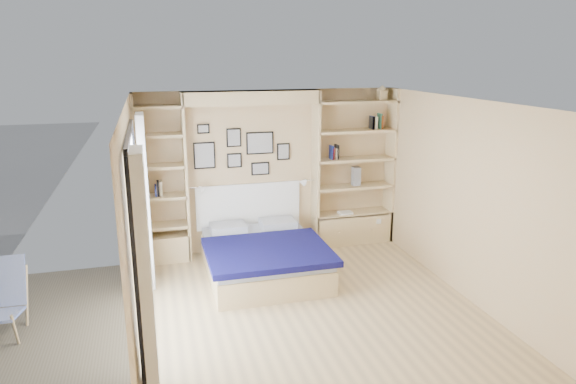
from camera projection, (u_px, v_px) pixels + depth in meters
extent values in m
plane|color=tan|center=(312.00, 310.00, 6.24)|extent=(4.50, 4.50, 0.00)
plane|color=tan|center=(269.00, 171.00, 8.01)|extent=(4.00, 0.00, 4.00)
plane|color=tan|center=(407.00, 299.00, 3.82)|extent=(4.00, 0.00, 4.00)
plane|color=tan|center=(133.00, 227.00, 5.41)|extent=(0.00, 4.50, 4.50)
plane|color=tan|center=(466.00, 200.00, 6.42)|extent=(0.00, 4.50, 4.50)
plane|color=white|center=(315.00, 103.00, 5.59)|extent=(4.50, 4.50, 0.00)
cube|color=tan|center=(186.00, 178.00, 7.52)|extent=(0.04, 0.35, 2.50)
cube|color=tan|center=(315.00, 171.00, 8.03)|extent=(0.04, 0.35, 2.50)
cube|color=tan|center=(251.00, 98.00, 7.47)|extent=(2.00, 0.35, 0.20)
cube|color=tan|center=(390.00, 166.00, 8.35)|extent=(0.04, 0.35, 2.50)
cube|color=tan|center=(138.00, 181.00, 7.35)|extent=(0.04, 0.35, 2.50)
cube|color=tan|center=(352.00, 228.00, 8.45)|extent=(1.30, 0.35, 0.50)
cube|color=tan|center=(166.00, 248.00, 7.70)|extent=(0.70, 0.35, 0.40)
cube|color=black|center=(129.00, 134.00, 5.16)|extent=(0.04, 2.08, 0.06)
cube|color=black|center=(145.00, 330.00, 5.73)|extent=(0.04, 2.08, 0.06)
cube|color=black|center=(136.00, 279.00, 4.50)|extent=(0.04, 0.06, 2.20)
cube|color=black|center=(138.00, 212.00, 6.41)|extent=(0.04, 0.06, 2.20)
cube|color=silver|center=(136.00, 238.00, 5.45)|extent=(0.01, 2.00, 2.20)
cube|color=white|center=(146.00, 286.00, 4.25)|extent=(0.10, 0.45, 2.30)
cube|color=white|center=(146.00, 202.00, 6.68)|extent=(0.10, 0.45, 2.30)
cube|color=tan|center=(353.00, 213.00, 8.38)|extent=(1.30, 0.35, 0.04)
cube|color=tan|center=(353.00, 186.00, 8.27)|extent=(1.30, 0.35, 0.04)
cube|color=tan|center=(354.00, 159.00, 8.15)|extent=(1.30, 0.35, 0.04)
cube|color=tan|center=(355.00, 131.00, 8.03)|extent=(1.30, 0.35, 0.04)
cube|color=tan|center=(356.00, 102.00, 7.92)|extent=(1.30, 0.35, 0.04)
cube|color=tan|center=(164.00, 226.00, 7.61)|extent=(0.70, 0.35, 0.04)
cube|color=tan|center=(162.00, 196.00, 7.50)|extent=(0.70, 0.35, 0.04)
cube|color=tan|center=(160.00, 166.00, 7.38)|extent=(0.70, 0.35, 0.04)
cube|color=tan|center=(158.00, 135.00, 7.26)|extent=(0.70, 0.35, 0.04)
cube|color=tan|center=(157.00, 107.00, 7.16)|extent=(0.70, 0.35, 0.04)
cube|color=tan|center=(263.00, 262.00, 7.24)|extent=(1.54, 1.93, 0.34)
cube|color=#AAAFBA|center=(263.00, 248.00, 7.18)|extent=(1.50, 1.89, 0.10)
cube|color=#0D0C40|center=(268.00, 252.00, 6.86)|extent=(1.64, 1.35, 0.08)
cube|color=#AAAFBA|center=(228.00, 228.00, 7.67)|extent=(0.53, 0.39, 0.12)
cube|color=#AAAFBA|center=(278.00, 224.00, 7.87)|extent=(0.53, 0.39, 0.12)
cube|color=white|center=(249.00, 205.00, 8.03)|extent=(1.64, 0.04, 0.70)
cube|color=black|center=(204.00, 155.00, 7.66)|extent=(0.32, 0.02, 0.40)
cube|color=gray|center=(204.00, 156.00, 7.65)|extent=(0.28, 0.01, 0.36)
cube|color=black|center=(234.00, 138.00, 7.71)|extent=(0.22, 0.02, 0.28)
cube|color=gray|center=(234.00, 138.00, 7.70)|extent=(0.18, 0.01, 0.24)
cube|color=black|center=(234.00, 160.00, 7.80)|extent=(0.22, 0.02, 0.22)
cube|color=gray|center=(235.00, 161.00, 7.79)|extent=(0.18, 0.01, 0.18)
cube|color=black|center=(260.00, 143.00, 7.83)|extent=(0.42, 0.02, 0.34)
cube|color=gray|center=(260.00, 143.00, 7.82)|extent=(0.38, 0.01, 0.30)
cube|color=black|center=(260.00, 169.00, 7.94)|extent=(0.28, 0.02, 0.20)
cube|color=gray|center=(260.00, 169.00, 7.93)|extent=(0.24, 0.01, 0.16)
cube|color=black|center=(283.00, 152.00, 7.97)|extent=(0.20, 0.02, 0.26)
cube|color=gray|center=(284.00, 152.00, 7.96)|extent=(0.16, 0.01, 0.22)
cube|color=black|center=(203.00, 129.00, 7.55)|extent=(0.18, 0.02, 0.14)
cube|color=gray|center=(203.00, 129.00, 7.54)|extent=(0.14, 0.01, 0.10)
cylinder|color=silver|center=(196.00, 188.00, 7.52)|extent=(0.20, 0.02, 0.02)
cone|color=white|center=(203.00, 188.00, 7.55)|extent=(0.13, 0.12, 0.15)
cylinder|color=silver|center=(308.00, 180.00, 7.95)|extent=(0.20, 0.02, 0.02)
cone|color=white|center=(302.00, 182.00, 7.93)|extent=(0.13, 0.12, 0.15)
cube|color=#A51E1E|center=(332.00, 153.00, 8.02)|extent=(0.02, 0.15, 0.18)
cube|color=navy|center=(331.00, 152.00, 8.01)|extent=(0.03, 0.15, 0.22)
cube|color=black|center=(337.00, 152.00, 8.03)|extent=(0.03, 0.15, 0.23)
cube|color=beige|center=(336.00, 153.00, 8.04)|extent=(0.04, 0.15, 0.17)
cube|color=navy|center=(372.00, 123.00, 8.07)|extent=(0.03, 0.15, 0.20)
cube|color=black|center=(372.00, 123.00, 8.07)|extent=(0.03, 0.15, 0.20)
cube|color=#BFB28C|center=(375.00, 123.00, 8.08)|extent=(0.04, 0.15, 0.20)
cube|color=#26593F|center=(380.00, 121.00, 8.09)|extent=(0.03, 0.15, 0.24)
cube|color=#B14317|center=(380.00, 122.00, 8.10)|extent=(0.03, 0.15, 0.21)
cube|color=navy|center=(156.00, 190.00, 7.44)|extent=(0.02, 0.15, 0.16)
cube|color=black|center=(158.00, 188.00, 7.44)|extent=(0.03, 0.15, 0.22)
cube|color=tan|center=(161.00, 188.00, 7.46)|extent=(0.03, 0.15, 0.22)
cube|color=tan|center=(382.00, 95.00, 8.00)|extent=(0.13, 0.13, 0.15)
cone|color=tan|center=(382.00, 88.00, 7.97)|extent=(0.20, 0.20, 0.08)
cube|color=slate|center=(356.00, 176.00, 8.23)|extent=(0.12, 0.12, 0.30)
cube|color=white|center=(345.00, 213.00, 8.29)|extent=(0.22, 0.16, 0.03)
cylinder|color=tan|center=(15.00, 330.00, 5.38)|extent=(0.03, 0.14, 0.41)
cylinder|color=tan|center=(27.00, 297.00, 5.89)|extent=(0.04, 0.34, 0.68)
cube|color=#2E43A4|center=(3.00, 281.00, 5.81)|extent=(0.48, 0.23, 0.55)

